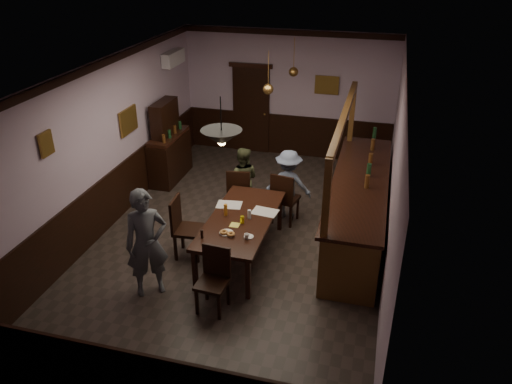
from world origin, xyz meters
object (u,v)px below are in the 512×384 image
(chair_far_right, at_px, (284,196))
(person_standing, at_px, (147,243))
(chair_side, at_px, (183,225))
(pendant_brass_mid, at_px, (268,89))
(sideboard, at_px, (169,149))
(person_seated_left, at_px, (243,180))
(pendant_brass_far, at_px, (293,72))
(coffee_cup, at_px, (247,236))
(pendant_iron, at_px, (222,138))
(person_seated_right, at_px, (288,184))
(dining_table, at_px, (241,221))
(chair_far_left, at_px, (239,191))
(soda_can, at_px, (242,220))
(chair_near, at_px, (214,276))
(bar_counter, at_px, (358,206))

(chair_far_right, relative_size, person_standing, 0.60)
(chair_side, distance_m, pendant_brass_mid, 3.03)
(chair_side, distance_m, sideboard, 3.11)
(person_seated_left, xyz_separation_m, pendant_brass_far, (0.55, 2.02, 1.64))
(person_standing, xyz_separation_m, pendant_brass_far, (1.18, 4.81, 1.44))
(coffee_cup, distance_m, pendant_iron, 1.67)
(chair_side, xyz_separation_m, coffee_cup, (1.20, -0.39, 0.22))
(sideboard, distance_m, pendant_iron, 4.46)
(chair_side, bearing_deg, person_seated_right, -43.67)
(dining_table, distance_m, person_standing, 1.64)
(chair_far_left, xyz_separation_m, soda_can, (0.48, -1.42, 0.26))
(chair_side, bearing_deg, chair_near, -145.11)
(pendant_brass_mid, bearing_deg, bar_counter, -26.15)
(dining_table, bearing_deg, person_seated_left, 105.42)
(soda_can, bearing_deg, dining_table, 113.50)
(chair_far_left, xyz_separation_m, person_standing, (-0.65, -2.51, 0.30))
(coffee_cup, bearing_deg, soda_can, 115.23)
(chair_far_left, height_order, soda_can, chair_far_left)
(chair_far_right, distance_m, person_standing, 2.94)
(dining_table, height_order, chair_side, chair_side)
(soda_can, bearing_deg, pendant_iron, -96.71)
(person_seated_left, bearing_deg, chair_far_left, 85.64)
(chair_near, relative_size, sideboard, 0.55)
(person_seated_right, bearing_deg, person_seated_left, -2.87)
(dining_table, height_order, pendant_iron, pendant_iron)
(chair_near, relative_size, coffee_cup, 12.21)
(soda_can, relative_size, sideboard, 0.07)
(person_standing, bearing_deg, chair_far_left, 40.51)
(person_standing, height_order, person_seated_right, person_standing)
(sideboard, relative_size, bar_counter, 0.43)
(dining_table, relative_size, pendant_iron, 3.29)
(chair_far_right, height_order, person_seated_left, person_seated_left)
(chair_near, distance_m, sideboard, 4.55)
(dining_table, distance_m, person_seated_right, 1.61)
(person_seated_left, height_order, pendant_brass_mid, pendant_brass_mid)
(dining_table, xyz_separation_m, pendant_iron, (-0.01, -0.80, 1.75))
(soda_can, relative_size, pendant_iron, 0.18)
(person_seated_left, relative_size, bar_counter, 0.32)
(chair_far_left, xyz_separation_m, chair_near, (0.40, -2.59, -0.02))
(chair_far_right, distance_m, coffee_cup, 1.87)
(soda_can, xyz_separation_m, pendant_brass_far, (0.05, 3.73, 1.49))
(chair_far_right, height_order, soda_can, chair_far_right)
(chair_near, height_order, bar_counter, bar_counter)
(chair_far_right, relative_size, coffee_cup, 12.88)
(sideboard, distance_m, pendant_brass_far, 3.14)
(person_seated_left, distance_m, pendant_brass_mid, 1.78)
(person_seated_left, bearing_deg, person_standing, 70.32)
(chair_side, xyz_separation_m, person_standing, (-0.13, -1.04, 0.27))
(sideboard, distance_m, bar_counter, 4.41)
(person_seated_left, xyz_separation_m, soda_can, (0.49, -1.71, 0.15))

